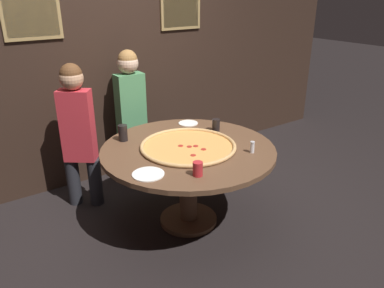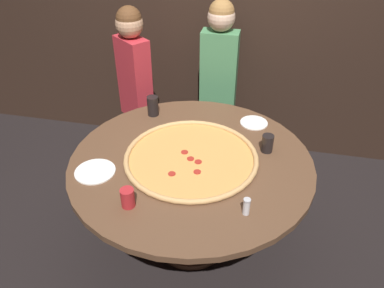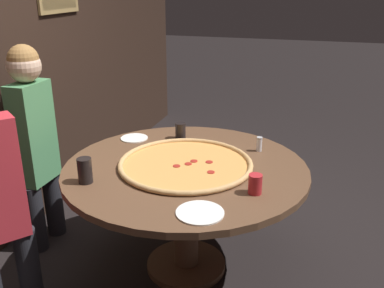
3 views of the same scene
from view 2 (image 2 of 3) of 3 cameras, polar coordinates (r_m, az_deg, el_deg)
ground_plane at (r=2.80m, az=-0.11°, el=-14.43°), size 24.00×24.00×0.00m
back_wall at (r=3.25m, az=5.27°, el=20.27°), size 6.40×0.08×2.60m
dining_table at (r=2.37m, az=-0.13°, el=-5.00°), size 1.48×1.48×0.74m
giant_pizza at (r=2.27m, az=-0.28°, el=-2.07°), size 0.82×0.82×0.03m
drink_cup_by_shaker at (r=2.70m, az=-5.98°, el=5.80°), size 0.08×0.08×0.14m
drink_cup_near_right at (r=2.37m, az=11.42°, el=0.10°), size 0.07×0.07×0.11m
drink_cup_centre_back at (r=1.97m, az=-9.78°, el=-8.08°), size 0.07×0.07×0.11m
white_plate_beside_cup at (r=2.66m, az=9.41°, el=3.21°), size 0.19×0.19×0.01m
white_plate_far_back at (r=2.25m, az=-14.55°, el=-4.07°), size 0.24×0.24×0.01m
condiment_shaker at (r=1.92m, az=8.30°, el=-9.39°), size 0.04×0.04×0.10m
diner_far_right at (r=3.16m, az=4.15°, el=10.30°), size 0.35×0.21×1.42m
diner_side_right at (r=3.12m, az=-8.71°, el=9.33°), size 0.35×0.31×1.40m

